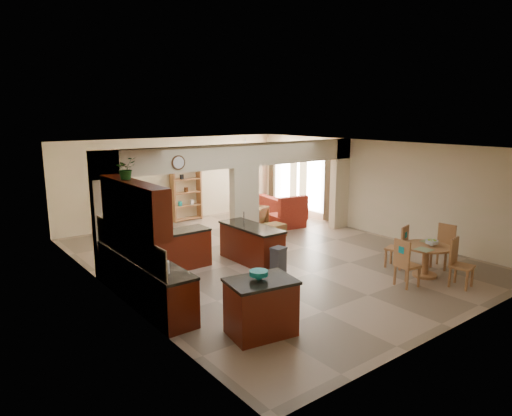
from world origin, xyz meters
TOP-DOWN VIEW (x-y plane):
  - floor at (0.00, 0.00)m, footprint 10.00×10.00m
  - ceiling at (0.00, 0.00)m, footprint 10.00×10.00m
  - wall_back at (0.00, 5.00)m, footprint 8.00×0.00m
  - wall_front at (0.00, -5.00)m, footprint 8.00×0.00m
  - wall_left at (-4.00, 0.00)m, footprint 0.00×10.00m
  - wall_right at (4.00, 0.00)m, footprint 0.00×10.00m
  - partition_left_pier at (-3.70, 1.00)m, footprint 0.60×0.25m
  - partition_center_pier at (0.00, 1.00)m, footprint 0.80×0.25m
  - partition_right_pier at (3.70, 1.00)m, footprint 0.60×0.25m
  - partition_header at (0.00, 1.00)m, footprint 8.00×0.25m
  - kitchen_counter at (-3.26, -0.25)m, footprint 2.52×3.29m
  - upper_cabinets at (-3.82, -0.80)m, footprint 0.35×2.40m
  - peninsula at (-0.60, -0.11)m, footprint 0.70×1.85m
  - wall_clock at (-2.00, 0.85)m, footprint 0.34×0.03m
  - rug at (1.20, 2.10)m, footprint 1.60×1.30m
  - fireplace at (-1.60, 4.83)m, footprint 1.60×0.35m
  - shelving_unit at (0.35, 4.82)m, footprint 1.00×0.32m
  - window_a at (3.97, 2.30)m, footprint 0.02×0.90m
  - window_b at (3.97, 4.00)m, footprint 0.02×0.90m
  - glazed_door at (3.97, 3.15)m, footprint 0.02×0.70m
  - drape_a_left at (3.93, 1.70)m, footprint 0.10×0.28m
  - drape_a_right at (3.93, 2.90)m, footprint 0.10×0.28m
  - drape_b_left at (3.93, 3.40)m, footprint 0.10×0.28m
  - drape_b_right at (3.93, 4.60)m, footprint 0.10×0.28m
  - ceiling_fan at (1.50, 3.00)m, footprint 1.00×1.00m
  - kitchen_island at (-2.71, -3.17)m, footprint 1.20×0.95m
  - teal_bowl at (-2.72, -3.12)m, footprint 0.30×0.30m
  - trash_can at (-0.74, -1.29)m, footprint 0.33×0.30m
  - dining_table at (1.88, -3.26)m, footprint 1.04×1.04m
  - fruit_bowl at (1.95, -3.33)m, footprint 0.27×0.27m
  - sofa at (3.30, 3.45)m, footprint 2.48×1.30m
  - chaise at (2.41, 2.05)m, footprint 1.13×0.97m
  - armchair at (1.30, 2.41)m, footprint 1.08×1.09m
  - ottoman at (1.41, 1.40)m, footprint 0.53×0.53m
  - plant at (-3.82, -0.53)m, footprint 0.46×0.43m
  - chair_north at (1.90, -2.56)m, footprint 0.52×0.52m
  - chair_east at (2.78, -3.15)m, footprint 0.46×0.46m
  - chair_south at (1.88, -4.00)m, footprint 0.49×0.49m
  - chair_west at (0.96, -3.35)m, footprint 0.48×0.48m

SIDE VIEW (x-z plane):
  - floor at x=0.00m, z-range 0.00..0.00m
  - rug at x=1.20m, z-range 0.00..0.01m
  - ottoman at x=1.41m, z-range 0.00..0.37m
  - chaise at x=2.41m, z-range 0.00..0.41m
  - trash_can at x=-0.74m, z-range 0.00..0.62m
  - sofa at x=3.30m, z-range 0.00..0.69m
  - armchair at x=1.30m, z-range 0.00..0.76m
  - peninsula at x=-0.60m, z-range 0.00..0.91m
  - kitchen_counter at x=-3.26m, z-range -0.27..1.20m
  - kitchen_island at x=-2.71m, z-range 0.00..0.94m
  - dining_table at x=1.88m, z-range 0.12..0.84m
  - chair_north at x=1.90m, z-range 0.04..1.07m
  - chair_east at x=2.78m, z-range 0.04..1.07m
  - chair_south at x=1.88m, z-range 0.04..1.07m
  - chair_west at x=0.96m, z-range 0.04..1.07m
  - fireplace at x=-1.60m, z-range 0.01..1.21m
  - fruit_bowl at x=1.95m, z-range 0.71..0.86m
  - shelving_unit at x=0.35m, z-range 0.00..1.80m
  - teal_bowl at x=-2.72m, z-range 0.94..1.08m
  - glazed_door at x=3.97m, z-range 0.00..2.10m
  - partition_center_pier at x=0.00m, z-range 0.00..2.20m
  - drape_a_left at x=3.93m, z-range 0.05..2.35m
  - drape_a_right at x=3.93m, z-range 0.05..2.35m
  - drape_b_left at x=3.93m, z-range 0.05..2.35m
  - drape_b_right at x=3.93m, z-range 0.05..2.35m
  - window_a at x=3.97m, z-range 0.25..2.15m
  - window_b at x=3.97m, z-range 0.25..2.15m
  - partition_left_pier at x=-3.70m, z-range 0.00..2.80m
  - partition_right_pier at x=3.70m, z-range 0.00..2.80m
  - wall_back at x=0.00m, z-range -2.60..5.40m
  - wall_front at x=0.00m, z-range -2.60..5.40m
  - wall_left at x=-4.00m, z-range -3.60..6.40m
  - wall_right at x=4.00m, z-range -3.60..6.40m
  - upper_cabinets at x=-3.82m, z-range 1.47..2.37m
  - wall_clock at x=-2.00m, z-range 2.28..2.62m
  - partition_header at x=0.00m, z-range 2.20..2.80m
  - ceiling_fan at x=1.50m, z-range 2.51..2.61m
  - plant at x=-3.82m, z-range 2.37..2.78m
  - ceiling at x=0.00m, z-range 2.80..2.80m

